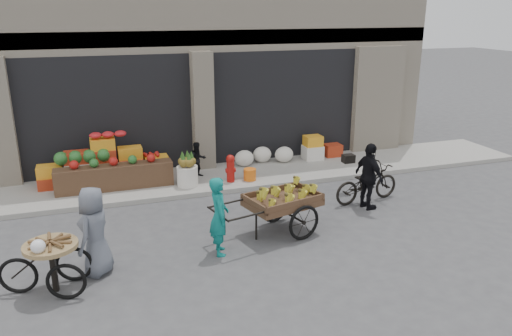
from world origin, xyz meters
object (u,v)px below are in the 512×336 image
object	(u,v)px
fire_hydrant	(230,167)
seated_person	(198,160)
vendor_grey	(95,231)
cyclist	(369,177)
vendor_woman	(219,216)
orange_bucket	(250,174)
bicycle	(367,183)
banana_cart	(280,199)
pineapple_bin	(187,176)
tricycle_cart	(52,259)

from	to	relation	value
fire_hydrant	seated_person	distance (m)	0.96
vendor_grey	cyclist	bearing A→B (deg)	130.29
seated_person	vendor_grey	bearing A→B (deg)	-132.60
vendor_woman	cyclist	world-z (taller)	cyclist
orange_bucket	bicycle	world-z (taller)	bicycle
orange_bucket	banana_cart	size ratio (longest dim) A/B	0.12
seated_person	fire_hydrant	bearing A→B (deg)	-52.88
vendor_grey	cyclist	world-z (taller)	vendor_grey
seated_person	banana_cart	bearing A→B (deg)	-86.52
pineapple_bin	fire_hydrant	size ratio (longest dim) A/B	0.73
pineapple_bin	vendor_woman	bearing A→B (deg)	-91.61
seated_person	cyclist	bearing A→B (deg)	-53.80
tricycle_cart	bicycle	world-z (taller)	tricycle_cart
seated_person	tricycle_cart	distance (m)	5.64
vendor_grey	cyclist	xyz separation A→B (m)	(5.89, 1.08, -0.02)
orange_bucket	fire_hydrant	bearing A→B (deg)	174.29
pineapple_bin	orange_bucket	distance (m)	1.61
seated_person	cyclist	distance (m)	4.48
tricycle_cart	banana_cart	bearing A→B (deg)	23.33
bicycle	cyclist	world-z (taller)	cyclist
tricycle_cart	vendor_grey	distance (m)	0.81
fire_hydrant	vendor_woman	xyz separation A→B (m)	(-1.20, -3.47, 0.24)
fire_hydrant	vendor_grey	size ratio (longest dim) A/B	0.45
pineapple_bin	orange_bucket	size ratio (longest dim) A/B	1.62
vendor_grey	cyclist	distance (m)	5.99
seated_person	cyclist	xyz separation A→B (m)	(3.23, -3.09, 0.18)
orange_bucket	banana_cart	distance (m)	3.02
tricycle_cart	bicycle	size ratio (longest dim) A/B	0.85
vendor_grey	bicycle	distance (m)	6.28
seated_person	bicycle	world-z (taller)	seated_person
vendor_woman	cyclist	distance (m)	3.87
fire_hydrant	orange_bucket	bearing A→B (deg)	-5.71
pineapple_bin	cyclist	xyz separation A→B (m)	(3.63, -2.49, 0.39)
vendor_grey	orange_bucket	bearing A→B (deg)	161.86
vendor_grey	vendor_woman	bearing A→B (deg)	121.23
pineapple_bin	bicycle	distance (m)	4.36
banana_cart	vendor_grey	world-z (taller)	vendor_grey
tricycle_cart	bicycle	bearing A→B (deg)	26.86
fire_hydrant	banana_cart	world-z (taller)	banana_cart
orange_bucket	vendor_grey	xyz separation A→B (m)	(-3.87, -3.47, 0.51)
banana_cart	cyclist	distance (m)	2.42
vendor_grey	bicycle	world-z (taller)	vendor_grey
tricycle_cart	vendor_woman	bearing A→B (deg)	20.02
pineapple_bin	tricycle_cart	size ratio (longest dim) A/B	0.36
tricycle_cart	orange_bucket	bearing A→B (deg)	51.80
tricycle_cart	cyclist	bearing A→B (deg)	24.02
cyclist	tricycle_cart	bearing A→B (deg)	94.66
orange_bucket	seated_person	xyz separation A→B (m)	(-1.20, 0.70, 0.31)
tricycle_cart	cyclist	world-z (taller)	cyclist
fire_hydrant	banana_cart	bearing A→B (deg)	-86.60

